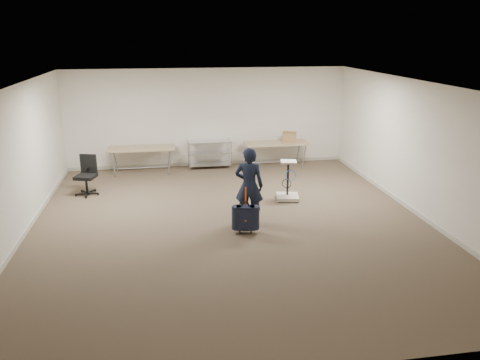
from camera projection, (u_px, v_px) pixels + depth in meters
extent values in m
plane|color=#493C2C|center=(231.00, 223.00, 9.59)|extent=(9.00, 9.00, 0.00)
plane|color=silver|center=(208.00, 118.00, 13.40)|extent=(8.00, 0.00, 8.00)
plane|color=silver|center=(291.00, 264.00, 4.93)|extent=(8.00, 0.00, 8.00)
plane|color=silver|center=(14.00, 166.00, 8.55)|extent=(0.00, 9.00, 9.00)
plane|color=silver|center=(419.00, 149.00, 9.79)|extent=(0.00, 9.00, 9.00)
plane|color=white|center=(230.00, 85.00, 8.75)|extent=(8.00, 8.00, 0.00)
cube|color=beige|center=(209.00, 163.00, 13.80)|extent=(8.00, 0.02, 0.10)
cube|color=beige|center=(25.00, 234.00, 8.96)|extent=(0.02, 9.00, 0.10)
cube|color=beige|center=(411.00, 209.00, 10.19)|extent=(0.02, 9.00, 0.10)
cube|color=#8D7756|center=(141.00, 148.00, 12.80)|extent=(1.80, 0.75, 0.03)
cylinder|color=gray|center=(143.00, 168.00, 12.97)|extent=(1.50, 0.02, 0.02)
cylinder|color=gray|center=(113.00, 165.00, 12.51)|extent=(0.13, 0.04, 0.69)
cylinder|color=gray|center=(170.00, 163.00, 12.74)|extent=(0.13, 0.04, 0.69)
cylinder|color=gray|center=(115.00, 159.00, 13.07)|extent=(0.13, 0.04, 0.69)
cylinder|color=gray|center=(169.00, 157.00, 13.31)|extent=(0.13, 0.04, 0.69)
cube|color=#8D7756|center=(276.00, 143.00, 13.39)|extent=(1.80, 0.75, 0.03)
cylinder|color=gray|center=(276.00, 162.00, 13.56)|extent=(1.50, 0.02, 0.02)
cylinder|color=gray|center=(252.00, 159.00, 13.10)|extent=(0.13, 0.04, 0.69)
cylinder|color=gray|center=(304.00, 157.00, 13.33)|extent=(0.13, 0.04, 0.69)
cylinder|color=gray|center=(249.00, 154.00, 13.66)|extent=(0.13, 0.04, 0.69)
cylinder|color=gray|center=(298.00, 152.00, 13.90)|extent=(0.13, 0.04, 0.69)
cylinder|color=silver|center=(189.00, 157.00, 13.12)|extent=(0.02, 0.02, 0.80)
cylinder|color=silver|center=(231.00, 155.00, 13.30)|extent=(0.02, 0.02, 0.80)
cylinder|color=silver|center=(188.00, 153.00, 13.54)|extent=(0.02, 0.02, 0.80)
cylinder|color=silver|center=(229.00, 151.00, 13.73)|extent=(0.02, 0.02, 0.80)
cube|color=silver|center=(210.00, 164.00, 13.51)|extent=(1.20, 0.45, 0.02)
cube|color=silver|center=(210.00, 152.00, 13.41)|extent=(1.20, 0.45, 0.02)
cube|color=silver|center=(209.00, 141.00, 13.31)|extent=(1.20, 0.45, 0.01)
imported|color=black|center=(249.00, 186.00, 9.40)|extent=(0.67, 0.54, 1.58)
cube|color=#15202F|center=(246.00, 218.00, 9.02)|extent=(0.37, 0.25, 0.47)
cube|color=black|center=(245.00, 229.00, 9.11)|extent=(0.33, 0.19, 0.03)
cylinder|color=black|center=(240.00, 232.00, 9.10)|extent=(0.03, 0.07, 0.06)
cylinder|color=black|center=(251.00, 232.00, 9.10)|extent=(0.03, 0.07, 0.06)
torus|color=black|center=(246.00, 205.00, 8.94)|extent=(0.15, 0.05, 0.15)
cube|color=#FE590D|center=(246.00, 196.00, 8.90)|extent=(0.03, 0.01, 0.36)
cylinder|color=black|center=(87.00, 193.00, 11.27)|extent=(0.58, 0.58, 0.09)
cylinder|color=black|center=(87.00, 185.00, 11.21)|extent=(0.06, 0.06, 0.38)
cube|color=black|center=(86.00, 177.00, 11.15)|extent=(0.55, 0.55, 0.08)
cube|color=black|center=(88.00, 163.00, 11.27)|extent=(0.40, 0.17, 0.46)
cube|color=beige|center=(287.00, 197.00, 10.94)|extent=(0.59, 0.59, 0.08)
cylinder|color=black|center=(281.00, 202.00, 10.73)|extent=(0.06, 0.06, 0.04)
cylinder|color=black|center=(287.00, 178.00, 10.85)|extent=(0.05, 0.05, 0.81)
cube|color=beige|center=(289.00, 162.00, 10.68)|extent=(0.41, 0.37, 0.04)
torus|color=blue|center=(291.00, 175.00, 10.71)|extent=(0.27, 0.15, 0.25)
cube|color=olive|center=(289.00, 137.00, 13.44)|extent=(0.45, 0.39, 0.28)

